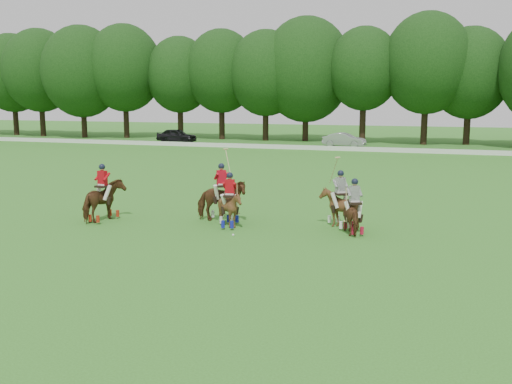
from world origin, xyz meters
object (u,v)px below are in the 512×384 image
(polo_red_b, at_px, (222,201))
(polo_ball, at_px, (233,235))
(polo_stripe_a, at_px, (354,214))
(polo_stripe_b, at_px, (340,207))
(polo_red_a, at_px, (103,200))
(car_mid, at_px, (344,140))
(polo_red_c, at_px, (230,208))
(car_left, at_px, (177,135))

(polo_red_b, xyz_separation_m, polo_ball, (1.34, -2.20, -0.85))
(polo_stripe_a, bearing_deg, polo_stripe_b, 128.29)
(polo_red_a, bearing_deg, car_mid, 85.24)
(polo_stripe_a, height_order, polo_ball, polo_stripe_a)
(car_mid, distance_m, polo_red_c, 38.75)
(car_mid, bearing_deg, car_left, 95.35)
(polo_red_a, xyz_separation_m, polo_ball, (6.06, -0.78, -0.83))
(polo_stripe_b, bearing_deg, polo_ball, -141.76)
(car_left, height_order, polo_red_a, polo_red_a)
(polo_red_a, distance_m, polo_ball, 6.17)
(polo_red_b, distance_m, polo_red_c, 1.05)
(car_left, relative_size, polo_red_b, 1.55)
(polo_red_a, relative_size, polo_red_c, 1.09)
(car_left, xyz_separation_m, polo_ball, (22.16, -40.10, -0.74))
(polo_red_c, height_order, polo_ball, polo_red_c)
(polo_red_b, xyz_separation_m, polo_stripe_a, (5.51, -0.33, -0.15))
(car_left, relative_size, polo_stripe_b, 1.64)
(car_mid, distance_m, polo_stripe_b, 37.87)
(car_left, bearing_deg, polo_ball, -149.95)
(polo_stripe_a, bearing_deg, car_left, 124.56)
(polo_red_b, bearing_deg, car_left, 118.79)
(car_mid, bearing_deg, polo_stripe_b, -165.11)
(car_mid, distance_m, polo_red_a, 39.45)
(polo_stripe_a, xyz_separation_m, polo_stripe_b, (-0.69, 0.88, 0.07))
(polo_red_a, height_order, polo_stripe_b, polo_stripe_b)
(polo_red_c, xyz_separation_m, polo_stripe_b, (4.14, 1.34, 0.04))
(car_mid, bearing_deg, polo_red_b, -172.45)
(polo_red_c, bearing_deg, polo_stripe_a, 5.50)
(polo_red_c, distance_m, polo_stripe_a, 4.86)
(car_left, xyz_separation_m, polo_stripe_a, (26.34, -38.23, -0.05))
(polo_red_b, distance_m, polo_ball, 2.71)
(polo_red_a, xyz_separation_m, polo_stripe_b, (9.55, 1.97, -0.06))
(polo_red_a, relative_size, polo_red_b, 0.80)
(polo_stripe_b, xyz_separation_m, polo_ball, (-3.48, -2.75, -0.77))
(polo_red_b, height_order, polo_stripe_b, polo_red_b)
(car_mid, xyz_separation_m, polo_red_a, (-3.27, -39.32, 0.15))
(polo_red_b, relative_size, polo_ball, 33.11)
(car_left, bearing_deg, polo_red_a, -156.61)
(polo_red_b, bearing_deg, polo_red_a, -163.30)
(polo_red_c, relative_size, polo_stripe_a, 1.04)
(car_left, bearing_deg, polo_red_c, -149.82)
(car_mid, distance_m, polo_stripe_a, 38.86)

